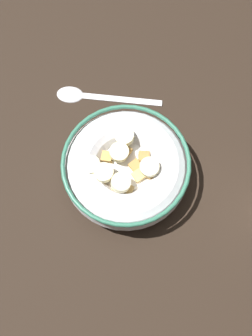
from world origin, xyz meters
TOP-DOWN VIEW (x-y plane):
  - ground_plane at (0.00, 0.00)cm, footprint 138.83×138.83cm
  - cereal_bowl at (0.01, 0.03)cm, footprint 17.78×17.78cm
  - spoon at (13.41, 5.53)cm, footprint 4.63×16.92cm

SIDE VIEW (x-z plane):
  - ground_plane at x=0.00cm, z-range -2.00..0.00cm
  - spoon at x=13.41cm, z-range -0.07..0.73cm
  - cereal_bowl at x=0.01cm, z-range -0.05..5.88cm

